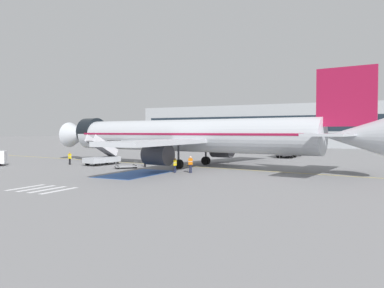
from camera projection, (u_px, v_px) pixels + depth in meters
ground_plane at (182, 166)px, 48.17m from camera, size 600.00×600.00×0.00m
apron_leadline_yellow at (182, 166)px, 48.19m from camera, size 78.80×10.01×0.01m
apron_stand_patch_blue at (137, 174)px, 39.10m from camera, size 4.65×9.28×0.01m
apron_walkway_bar_0 at (26, 187)px, 29.61m from camera, size 0.44×3.60×0.01m
apron_walkway_bar_1 at (37, 188)px, 29.07m from camera, size 0.44×3.60×0.01m
apron_walkway_bar_2 at (48, 189)px, 28.54m from camera, size 0.44×3.60×0.01m
apron_walkway_bar_3 at (59, 191)px, 28.01m from camera, size 0.44×3.60×0.01m
airliner at (186, 136)px, 47.74m from camera, size 46.11×33.96×10.83m
boarding_stairs_forward at (102, 157)px, 49.70m from camera, size 2.78×5.43×4.09m
fuel_tanker at (289, 146)px, 65.00m from camera, size 2.87×9.24×3.65m
baggage_cart at (126, 166)px, 45.02m from camera, size 2.89×2.91×0.87m
ground_crew_0 at (190, 163)px, 40.02m from camera, size 0.45×0.26×1.81m
ground_crew_1 at (145, 159)px, 46.77m from camera, size 0.48×0.35×1.71m
ground_crew_2 at (175, 164)px, 40.22m from camera, size 0.29×0.46×1.59m
ground_crew_3 at (70, 157)px, 50.02m from camera, size 0.46×0.29×1.68m
terminal_building at (328, 126)px, 105.17m from camera, size 114.17×12.10×12.27m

